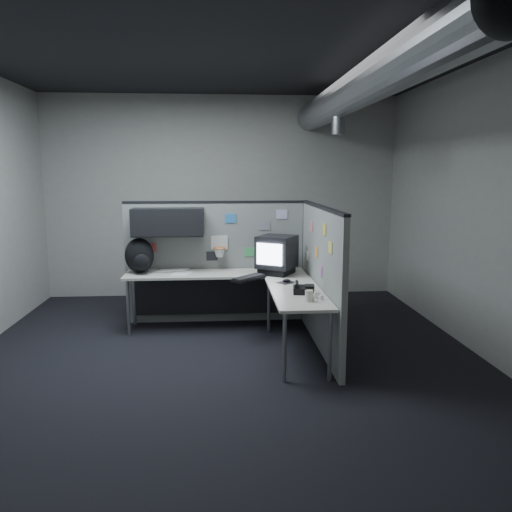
{
  "coord_description": "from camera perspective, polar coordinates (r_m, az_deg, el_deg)",
  "views": [
    {
      "loc": [
        -0.05,
        -5.29,
        2.0
      ],
      "look_at": [
        0.37,
        0.35,
        1.05
      ],
      "focal_mm": 35.0,
      "sensor_mm": 36.0,
      "label": 1
    }
  ],
  "objects": [
    {
      "name": "room",
      "position": [
        5.33,
        2.31,
        10.56
      ],
      "size": [
        5.62,
        5.62,
        3.22
      ],
      "color": "black",
      "rests_on": "ground"
    },
    {
      "name": "backpack",
      "position": [
        6.5,
        -13.16,
        -0.01
      ],
      "size": [
        0.37,
        0.34,
        0.45
      ],
      "rotation": [
        0.0,
        0.0,
        -0.02
      ],
      "color": "black",
      "rests_on": "desk"
    },
    {
      "name": "partition_right",
      "position": [
        5.75,
        7.38,
        -2.39
      ],
      "size": [
        0.07,
        2.23,
        1.63
      ],
      "color": "gray",
      "rests_on": "ground"
    },
    {
      "name": "partition_back",
      "position": [
        6.61,
        -5.97,
        0.76
      ],
      "size": [
        2.44,
        0.42,
        1.63
      ],
      "color": "gray",
      "rests_on": "ground"
    },
    {
      "name": "papers",
      "position": [
        6.59,
        -9.92,
        -1.65
      ],
      "size": [
        0.76,
        0.57,
        0.01
      ],
      "rotation": [
        0.0,
        0.0,
        -0.28
      ],
      "color": "white",
      "rests_on": "desk"
    },
    {
      "name": "desk",
      "position": [
        6.16,
        -2.32,
        -3.48
      ],
      "size": [
        2.31,
        2.11,
        0.73
      ],
      "color": "beige",
      "rests_on": "ground"
    },
    {
      "name": "bottles",
      "position": [
        5.11,
        6.71,
        -4.52
      ],
      "size": [
        0.14,
        0.16,
        0.08
      ],
      "rotation": [
        0.0,
        0.0,
        0.26
      ],
      "color": "silver",
      "rests_on": "desk"
    },
    {
      "name": "keyboard",
      "position": [
        5.98,
        -0.86,
        -2.52
      ],
      "size": [
        0.45,
        0.47,
        0.04
      ],
      "rotation": [
        0.0,
        0.0,
        0.03
      ],
      "color": "black",
      "rests_on": "desk"
    },
    {
      "name": "cup",
      "position": [
        5.01,
        6.08,
        -4.55
      ],
      "size": [
        0.1,
        0.1,
        0.11
      ],
      "primitive_type": "cylinder",
      "rotation": [
        0.0,
        0.0,
        -0.23
      ],
      "color": "beige",
      "rests_on": "desk"
    },
    {
      "name": "phone",
      "position": [
        5.35,
        5.4,
        -3.76
      ],
      "size": [
        0.25,
        0.27,
        0.11
      ],
      "rotation": [
        0.0,
        0.0,
        -0.31
      ],
      "color": "black",
      "rests_on": "desk"
    },
    {
      "name": "monitor",
      "position": [
        6.28,
        2.38,
        0.2
      ],
      "size": [
        0.58,
        0.58,
        0.48
      ],
      "rotation": [
        0.0,
        0.0,
        0.25
      ],
      "color": "black",
      "rests_on": "desk"
    },
    {
      "name": "mouse",
      "position": [
        5.83,
        3.51,
        -2.91
      ],
      "size": [
        0.25,
        0.25,
        0.04
      ],
      "rotation": [
        0.0,
        0.0,
        -0.13
      ],
      "color": "black",
      "rests_on": "desk"
    }
  ]
}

